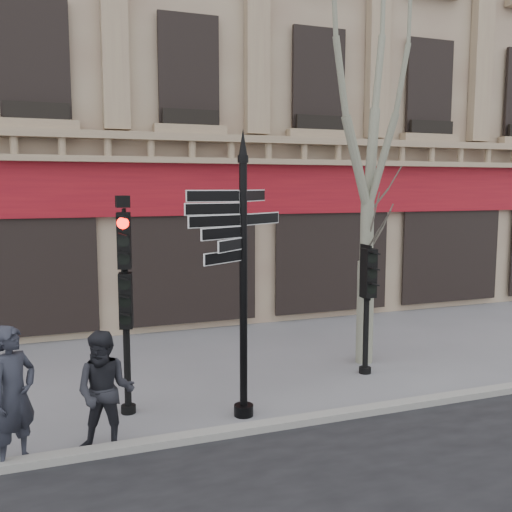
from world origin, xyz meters
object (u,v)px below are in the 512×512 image
Objects in this scene: fingerpost at (243,227)px; traffic_signal_secondary at (367,287)px; pedestrian_a at (14,396)px; traffic_signal_main at (125,278)px; plane_tree at (371,78)px; pedestrian_b at (105,392)px.

traffic_signal_secondary is (2.94, 1.17, -1.32)m from fingerpost.
fingerpost is at bearing -36.04° from pedestrian_a.
fingerpost is 2.06m from traffic_signal_main.
pedestrian_b is (-5.48, -2.33, -4.94)m from plane_tree.
traffic_signal_secondary is 0.30× the size of plane_tree.
fingerpost is at bearing -154.11° from traffic_signal_secondary.
traffic_signal_main reaches higher than pedestrian_b.
traffic_signal_secondary is at bearing 0.18° from fingerpost.
traffic_signal_main is 6.24m from plane_tree.
pedestrian_a is at bearing -160.81° from traffic_signal_secondary.
plane_tree is (5.02, 1.05, 3.56)m from traffic_signal_main.
traffic_signal_secondary is 5.48m from pedestrian_b.
pedestrian_a is (-1.62, -1.27, -1.29)m from traffic_signal_main.
plane_tree is at bearing 23.39° from traffic_signal_main.
traffic_signal_main is 0.43× the size of plane_tree.
pedestrian_b is at bearing -45.76° from pedestrian_a.
plane_tree reaches higher than pedestrian_a.
traffic_signal_main is 1.94m from pedestrian_b.
traffic_signal_main is 1.87× the size of pedestrian_a.
fingerpost is 2.41× the size of pedestrian_a.
plane_tree reaches higher than pedestrian_b.
fingerpost is 1.83× the size of traffic_signal_secondary.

